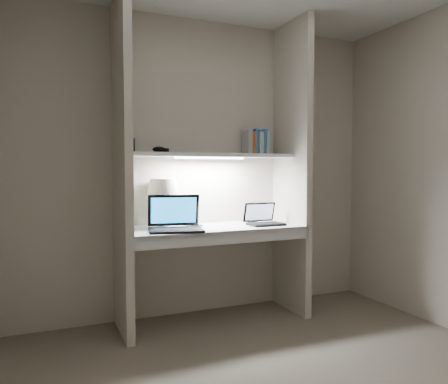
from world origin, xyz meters
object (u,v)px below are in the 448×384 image
laptop_netbook (263,220)px  speaker (191,218)px  book_row (255,143)px  table_lamp (163,194)px  laptop_main (175,222)px

laptop_netbook → speaker: 0.61m
speaker → book_row: 0.90m
table_lamp → book_row: book_row is taller
laptop_main → book_row: 1.07m
table_lamp → book_row: size_ratio=1.74×
laptop_netbook → book_row: size_ratio=1.28×
book_row → table_lamp: bearing=-177.0°
table_lamp → laptop_main: size_ratio=0.85×
table_lamp → laptop_netbook: bearing=-13.2°
book_row → laptop_main: bearing=-162.3°
laptop_main → speaker: (0.19, 0.19, 0.00)m
laptop_netbook → book_row: (0.04, 0.23, 0.66)m
table_lamp → laptop_netbook: table_lamp is taller
table_lamp → speaker: bearing=-6.6°
laptop_main → laptop_netbook: (0.78, 0.03, -0.02)m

